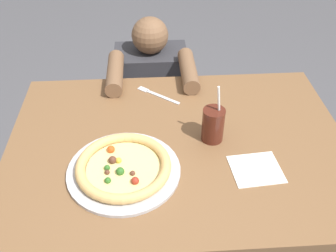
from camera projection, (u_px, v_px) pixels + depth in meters
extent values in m
cube|color=brown|center=(178.00, 147.00, 1.36)|extent=(1.20, 0.87, 0.04)
cylinder|color=brown|center=(63.00, 159.00, 1.84)|extent=(0.07, 0.07, 0.71)
cylinder|color=brown|center=(275.00, 150.00, 1.89)|extent=(0.07, 0.07, 0.71)
cylinder|color=#B7B7BC|center=(124.00, 171.00, 1.23)|extent=(0.37, 0.37, 0.01)
cylinder|color=#E5CC7F|center=(124.00, 168.00, 1.22)|extent=(0.24, 0.24, 0.01)
torus|color=tan|center=(123.00, 166.00, 1.22)|extent=(0.31, 0.31, 0.03)
sphere|color=#2D6623|center=(107.00, 168.00, 1.21)|extent=(0.02, 0.02, 0.02)
sphere|color=brown|center=(112.00, 160.00, 1.23)|extent=(0.03, 0.03, 0.03)
sphere|color=brown|center=(107.00, 172.00, 1.20)|extent=(0.02, 0.02, 0.02)
sphere|color=brown|center=(133.00, 173.00, 1.19)|extent=(0.02, 0.02, 0.02)
sphere|color=#2D6623|center=(108.00, 180.00, 1.17)|extent=(0.02, 0.02, 0.02)
sphere|color=maroon|center=(135.00, 181.00, 1.17)|extent=(0.02, 0.02, 0.02)
sphere|color=#BF4C19|center=(111.00, 149.00, 1.27)|extent=(0.03, 0.03, 0.03)
sphere|color=gold|center=(119.00, 160.00, 1.24)|extent=(0.02, 0.02, 0.02)
sphere|color=#2D6623|center=(120.00, 171.00, 1.20)|extent=(0.03, 0.03, 0.03)
cylinder|color=#4C1E14|center=(213.00, 125.00, 1.32)|extent=(0.08, 0.08, 0.13)
cylinder|color=white|center=(219.00, 101.00, 1.26)|extent=(0.02, 0.01, 0.11)
cube|color=white|center=(256.00, 169.00, 1.24)|extent=(0.17, 0.16, 0.00)
cube|color=silver|center=(163.00, 97.00, 1.56)|extent=(0.13, 0.11, 0.00)
cube|color=silver|center=(143.00, 89.00, 1.60)|extent=(0.05, 0.05, 0.00)
cylinder|color=#333847|center=(153.00, 135.00, 2.18)|extent=(0.28, 0.28, 0.45)
cube|color=#2D2D33|center=(151.00, 79.00, 1.94)|extent=(0.35, 0.22, 0.31)
sphere|color=brown|center=(150.00, 35.00, 1.79)|extent=(0.17, 0.17, 0.17)
cylinder|color=brown|center=(115.00, 73.00, 1.64)|extent=(0.07, 0.28, 0.07)
cylinder|color=brown|center=(188.00, 70.00, 1.65)|extent=(0.07, 0.28, 0.07)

